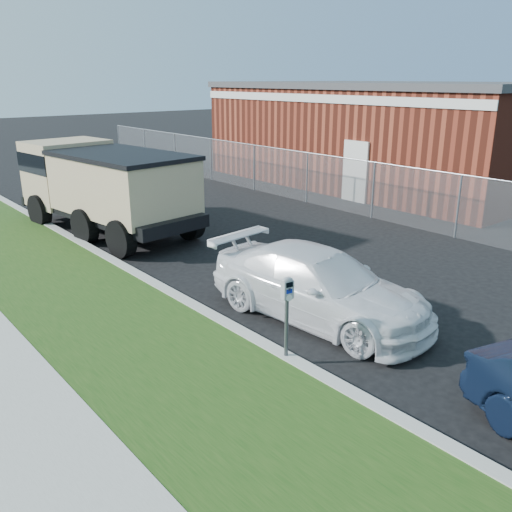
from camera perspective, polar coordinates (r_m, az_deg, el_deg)
ground at (r=11.28m, az=8.78°, el=-4.63°), size 120.00×120.00×0.00m
streetside at (r=10.05m, az=-22.73°, el=-8.46°), size 6.12×50.00×0.15m
chainlink_fence at (r=19.82m, az=5.43°, el=9.23°), size 0.06×30.06×30.00m
brick_building at (r=24.88m, az=13.87°, el=12.63°), size 9.20×14.20×4.17m
parking_meter at (r=8.35m, az=3.29°, el=-4.63°), size 0.20×0.15×1.35m
white_wagon at (r=10.23m, az=6.52°, el=-3.03°), size 2.37×4.70×1.31m
dump_truck at (r=16.56m, az=-15.90°, el=7.34°), size 3.19×6.61×2.50m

